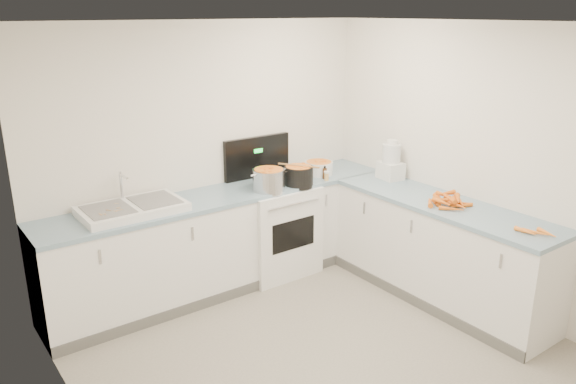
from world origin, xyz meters
TOP-DOWN VIEW (x-y plane):
  - floor at (0.00, 0.00)m, footprint 3.50×4.00m
  - ceiling at (0.00, 0.00)m, footprint 3.50×4.00m
  - wall_back at (0.00, 2.00)m, footprint 3.50×0.00m
  - wall_left at (-1.75, 0.00)m, footprint 0.00×4.00m
  - wall_right at (1.75, 0.00)m, footprint 0.00×4.00m
  - counter_back at (0.00, 1.70)m, footprint 3.50×0.62m
  - counter_right at (1.45, 0.30)m, footprint 0.62×2.20m
  - stove at (0.55, 1.69)m, footprint 0.76×0.65m
  - sink at (-0.90, 1.70)m, footprint 0.86×0.52m
  - steel_pot at (0.39, 1.53)m, footprint 0.37×0.37m
  - black_pot at (0.73, 1.51)m, footprint 0.34×0.34m
  - wooden_spoon at (0.73, 1.51)m, footprint 0.25×0.37m
  - mixing_bowl at (1.12, 1.67)m, footprint 0.31×0.31m
  - extract_bottle at (1.06, 1.51)m, footprint 0.04×0.04m
  - spice_jar at (1.04, 1.45)m, footprint 0.05×0.05m
  - food_processor at (1.60, 1.11)m, footprint 0.22×0.26m
  - carrot_pile at (1.42, 0.24)m, footprint 0.39×0.43m
  - peeled_carrots at (1.40, -0.60)m, footprint 0.16×0.29m
  - peelings at (-1.09, 1.65)m, footprint 0.23×0.27m

SIDE VIEW (x-z plane):
  - floor at x=0.00m, z-range 0.00..0.00m
  - counter_back at x=0.00m, z-range 0.00..0.94m
  - counter_right at x=1.45m, z-range 0.00..0.94m
  - stove at x=0.55m, z-range -0.21..1.15m
  - peeled_carrots at x=1.40m, z-range 0.94..0.98m
  - sink at x=-0.90m, z-range 0.82..1.13m
  - carrot_pile at x=1.42m, z-range 0.93..1.03m
  - spice_jar at x=1.04m, z-range 0.94..1.02m
  - extract_bottle at x=1.06m, z-range 0.94..1.05m
  - mixing_bowl at x=1.12m, z-range 0.94..1.08m
  - peelings at x=-1.09m, z-range 1.01..1.02m
  - black_pot at x=0.73m, z-range 0.92..1.12m
  - steel_pot at x=0.39m, z-range 0.92..1.14m
  - food_processor at x=1.60m, z-range 0.91..1.32m
  - wooden_spoon at x=0.73m, z-range 1.12..1.14m
  - wall_back at x=0.00m, z-range 0.00..2.50m
  - wall_left at x=-1.75m, z-range 0.00..2.50m
  - wall_right at x=1.75m, z-range 0.00..2.50m
  - ceiling at x=0.00m, z-range 2.50..2.50m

